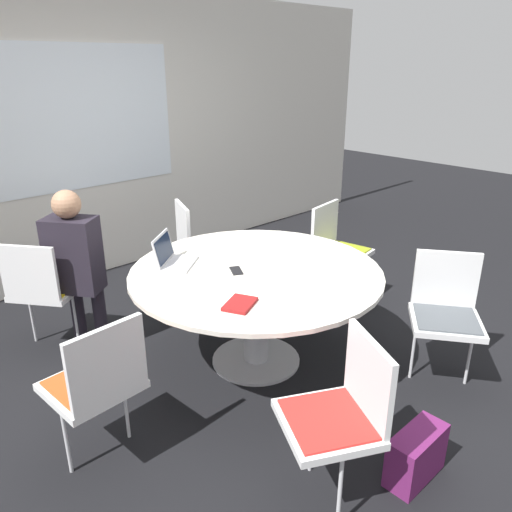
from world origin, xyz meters
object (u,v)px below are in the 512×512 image
chair_3 (446,307)px  cell_phone (236,271)px  chair_2 (341,408)px  chair_0 (42,285)px  handbag (416,455)px  chair_4 (336,244)px  chair_5 (197,240)px  person_0 (75,258)px  laptop (172,257)px  spiral_notebook (240,304)px  chair_1 (97,379)px

chair_3 → cell_phone: chair_3 is taller
chair_2 → chair_0: bearing=39.4°
handbag → cell_phone: bearing=88.8°
chair_4 → chair_5: 1.25m
chair_2 → chair_5: size_ratio=1.00×
person_0 → handbag: 2.58m
chair_2 → laptop: (0.17, 1.62, 0.25)m
chair_0 → laptop: bearing=4.0°
chair_4 → cell_phone: (-1.35, -0.20, 0.20)m
person_0 → spiral_notebook: size_ratio=4.81×
cell_phone → chair_5: bearing=65.4°
chair_3 → handbag: size_ratio=2.43×
chair_0 → chair_2: 2.40m
cell_phone → handbag: bearing=-91.2°
person_0 → cell_phone: (0.68, -0.99, 0.01)m
chair_3 → person_0: 2.60m
handbag → chair_3: bearing=21.7°
chair_3 → handbag: bearing=76.1°
chair_5 → handbag: size_ratio=2.43×
person_0 → spiral_notebook: (0.36, -1.38, 0.01)m
chair_4 → handbag: (-1.38, -1.63, -0.39)m
spiral_notebook → cell_phone: spiral_notebook is taller
chair_5 → chair_2: bearing=-0.2°
handbag → laptop: bearing=96.8°
laptop → spiral_notebook: (-0.07, -0.79, -0.05)m
chair_1 → chair_4: 2.53m
laptop → handbag: laptop is taller
cell_phone → handbag: size_ratio=0.43×
chair_4 → cell_phone: size_ratio=5.59×
chair_1 → chair_3: same height
spiral_notebook → chair_2: bearing=-97.0°
cell_phone → person_0: bearing=124.6°
chair_4 → laptop: size_ratio=2.26×
cell_phone → chair_2: bearing=-108.9°
chair_5 → cell_phone: (-0.52, -1.13, 0.20)m
chair_1 → person_0: 1.31m
chair_1 → handbag: size_ratio=2.43×
chair_4 → person_0: size_ratio=0.71×
chair_0 → chair_5: same height
spiral_notebook → cell_phone: bearing=51.2°
chair_3 → chair_5: size_ratio=1.00×
chair_2 → person_0: person_0 is taller
chair_2 → chair_4: 2.27m
chair_3 → chair_0: bearing=3.8°
chair_4 → chair_3: bearing=61.2°
chair_2 → person_0: bearing=34.7°
chair_1 → spiral_notebook: chair_1 is taller
chair_3 → chair_5: (-0.39, 2.19, 0.00)m
chair_0 → chair_3: same height
chair_3 → handbag: (-0.94, -0.37, -0.39)m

